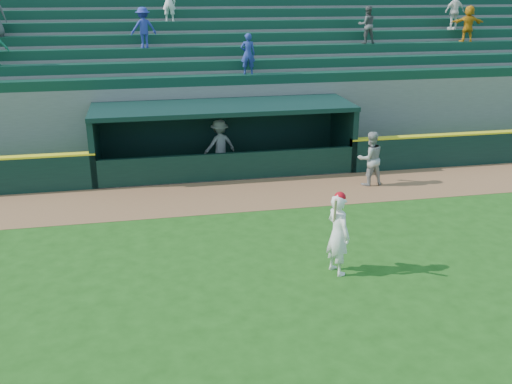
# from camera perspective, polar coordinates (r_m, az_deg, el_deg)

# --- Properties ---
(ground) EXTENTS (120.00, 120.00, 0.00)m
(ground) POSITION_cam_1_polar(r_m,az_deg,el_deg) (14.35, 1.24, -7.04)
(ground) COLOR #1C4D13
(ground) RESTS_ON ground
(warning_track) EXTENTS (40.00, 3.00, 0.01)m
(warning_track) POSITION_cam_1_polar(r_m,az_deg,el_deg) (18.76, -1.95, -0.33)
(warning_track) COLOR brown
(warning_track) RESTS_ON ground
(dugout_player_front) EXTENTS (0.97, 0.79, 1.88)m
(dugout_player_front) POSITION_cam_1_polar(r_m,az_deg,el_deg) (19.88, 11.35, 3.30)
(dugout_player_front) COLOR #A1A09B
(dugout_player_front) RESTS_ON ground
(dugout_player_inside) EXTENTS (1.36, 1.02, 1.87)m
(dugout_player_inside) POSITION_cam_1_polar(r_m,az_deg,el_deg) (21.28, -3.66, 4.75)
(dugout_player_inside) COLOR #9D9D98
(dugout_player_inside) RESTS_ON ground
(dugout) EXTENTS (9.40, 2.80, 2.46)m
(dugout) POSITION_cam_1_polar(r_m,az_deg,el_deg) (21.30, -3.35, 5.95)
(dugout) COLOR #62625E
(dugout) RESTS_ON ground
(stands) EXTENTS (34.50, 6.25, 7.47)m
(stands) POSITION_cam_1_polar(r_m,az_deg,el_deg) (25.52, -4.92, 10.65)
(stands) COLOR slate
(stands) RESTS_ON ground
(batter_at_plate) EXTENTS (0.69, 0.89, 2.08)m
(batter_at_plate) POSITION_cam_1_polar(r_m,az_deg,el_deg) (13.58, 8.21, -4.09)
(batter_at_plate) COLOR white
(batter_at_plate) RESTS_ON ground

